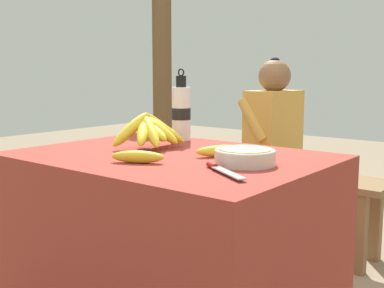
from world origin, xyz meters
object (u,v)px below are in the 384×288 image
at_px(seated_vendor, 266,137).
at_px(water_bottle, 181,112).
at_px(loose_banana_side, 222,151).
at_px(banana_bunch_green, 215,151).
at_px(knife, 220,169).
at_px(wooden_bench, 264,181).
at_px(serving_bowl, 245,156).
at_px(banana_bunch_ripe, 152,130).
at_px(loose_banana_front, 138,157).
at_px(support_post_near, 162,55).

bearing_deg(seated_vendor, water_bottle, 93.94).
xyz_separation_m(loose_banana_side, banana_bunch_green, (-0.79, 1.06, -0.22)).
bearing_deg(loose_banana_side, knife, -56.58).
height_order(water_bottle, knife, water_bottle).
height_order(wooden_bench, seated_vendor, seated_vendor).
relative_size(serving_bowl, knife, 0.93).
distance_m(wooden_bench, seated_vendor, 0.28).
bearing_deg(loose_banana_side, banana_bunch_ripe, -178.04).
relative_size(banana_bunch_ripe, knife, 1.58).
bearing_deg(wooden_bench, loose_banana_side, -68.16).
relative_size(serving_bowl, water_bottle, 0.63).
xyz_separation_m(loose_banana_side, seated_vendor, (-0.40, 1.02, -0.09)).
relative_size(water_bottle, loose_banana_front, 1.77).
bearing_deg(seated_vendor, banana_bunch_green, -0.44).
distance_m(banana_bunch_ripe, banana_bunch_green, 1.19).
relative_size(water_bottle, loose_banana_side, 1.73).
relative_size(wooden_bench, support_post_near, 0.63).
relative_size(water_bottle, support_post_near, 0.14).
relative_size(seated_vendor, banana_bunch_green, 3.66).
bearing_deg(wooden_bench, serving_bowl, -63.14).
bearing_deg(banana_bunch_ripe, knife, -24.01).
distance_m(water_bottle, loose_banana_front, 0.60).
bearing_deg(loose_banana_front, banana_bunch_ripe, 124.98).
xyz_separation_m(banana_bunch_ripe, banana_bunch_green, (-0.44, 1.07, -0.27)).
distance_m(serving_bowl, wooden_bench, 1.32).
bearing_deg(support_post_near, loose_banana_side, -41.77).
relative_size(serving_bowl, seated_vendor, 0.19).
xyz_separation_m(wooden_bench, banana_bunch_green, (-0.37, 0.00, 0.14)).
bearing_deg(banana_bunch_green, serving_bowl, -50.28).
bearing_deg(seated_vendor, serving_bowl, 120.89).
distance_m(loose_banana_front, wooden_bench, 1.41).
distance_m(loose_banana_side, support_post_near, 2.10).
relative_size(loose_banana_front, knife, 0.82).
height_order(banana_bunch_ripe, banana_bunch_green, banana_bunch_ripe).
relative_size(serving_bowl, wooden_bench, 0.14).
height_order(banana_bunch_ripe, support_post_near, support_post_near).
relative_size(banana_bunch_ripe, loose_banana_front, 1.93).
xyz_separation_m(wooden_bench, support_post_near, (-1.11, 0.32, 0.79)).
distance_m(loose_banana_front, support_post_near, 2.20).
height_order(water_bottle, loose_banana_front, water_bottle).
xyz_separation_m(banana_bunch_green, support_post_near, (-0.74, 0.31, 0.64)).
xyz_separation_m(serving_bowl, loose_banana_front, (-0.31, -0.21, -0.01)).
height_order(wooden_bench, banana_bunch_green, banana_bunch_green).
relative_size(serving_bowl, support_post_near, 0.09).
bearing_deg(loose_banana_side, seated_vendor, 111.31).
xyz_separation_m(loose_banana_side, knife, (0.16, -0.24, -0.01)).
distance_m(banana_bunch_ripe, knife, 0.56).
relative_size(loose_banana_front, support_post_near, 0.08).
distance_m(serving_bowl, knife, 0.16).
relative_size(knife, banana_bunch_green, 0.74).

